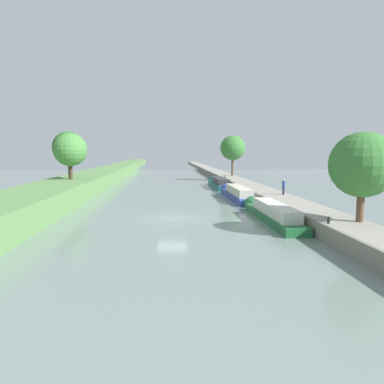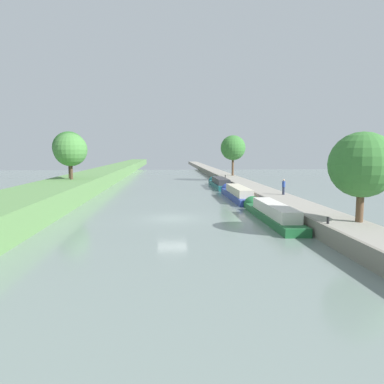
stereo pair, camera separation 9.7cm
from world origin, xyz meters
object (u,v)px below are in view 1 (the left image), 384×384
(mooring_bollard_far, at_px, (225,176))
(mooring_bollard_near, at_px, (329,220))
(narrowboat_teal, at_px, (219,183))
(narrowboat_blue, at_px, (237,193))
(narrowboat_green, at_px, (271,212))
(person_walking, at_px, (284,187))

(mooring_bollard_far, bearing_deg, mooring_bollard_near, -90.00)
(narrowboat_teal, height_order, mooring_bollard_far, mooring_bollard_far)
(narrowboat_blue, bearing_deg, narrowboat_green, -89.02)
(person_walking, bearing_deg, mooring_bollard_far, 94.90)
(narrowboat_teal, height_order, mooring_bollard_near, mooring_bollard_near)
(narrowboat_green, bearing_deg, narrowboat_teal, 90.51)
(narrowboat_blue, bearing_deg, person_walking, -52.24)
(narrowboat_green, relative_size, mooring_bollard_near, 28.57)
(narrowboat_green, distance_m, mooring_bollard_far, 33.08)
(narrowboat_teal, bearing_deg, narrowboat_green, -89.49)
(narrowboat_green, distance_m, narrowboat_blue, 13.27)
(narrowboat_blue, xyz_separation_m, narrowboat_teal, (-0.02, 14.29, -0.02))
(mooring_bollard_near, height_order, mooring_bollard_far, same)
(mooring_bollard_far, bearing_deg, narrowboat_blue, -95.41)
(narrowboat_blue, distance_m, narrowboat_teal, 14.29)
(narrowboat_teal, distance_m, mooring_bollard_near, 34.61)
(person_walking, bearing_deg, narrowboat_green, -115.02)
(narrowboat_green, height_order, person_walking, person_walking)
(narrowboat_blue, height_order, mooring_bollard_near, narrowboat_blue)
(narrowboat_blue, distance_m, mooring_bollard_far, 19.86)
(narrowboat_blue, height_order, person_walking, person_walking)
(mooring_bollard_far, bearing_deg, narrowboat_green, -92.85)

